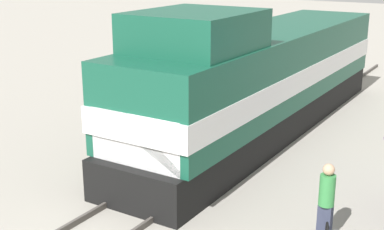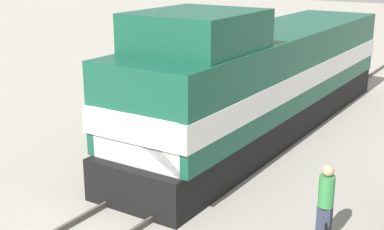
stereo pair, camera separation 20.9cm
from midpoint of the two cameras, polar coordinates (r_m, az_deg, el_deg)
The scene contains 5 objects.
ground_plane at distance 15.35m, azimuth -0.54°, elevation -6.46°, with size 120.00×120.00×0.00m, color gray.
rail_near at distance 15.68m, azimuth -2.77°, elevation -5.66°, with size 0.08×37.14×0.15m, color #4C4742.
rail_far at distance 14.97m, azimuth 1.79°, elevation -6.77°, with size 0.08×37.14×0.15m, color #4C4742.
locomotive at distance 18.50m, azimuth 6.93°, elevation 3.85°, with size 3.13×15.56×4.62m.
person_bystander at distance 11.94m, azimuth 13.65°, elevation -8.78°, with size 0.34×0.34×1.83m.
Camera 1 is at (7.50, -11.94, 6.05)m, focal length 50.00 mm.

